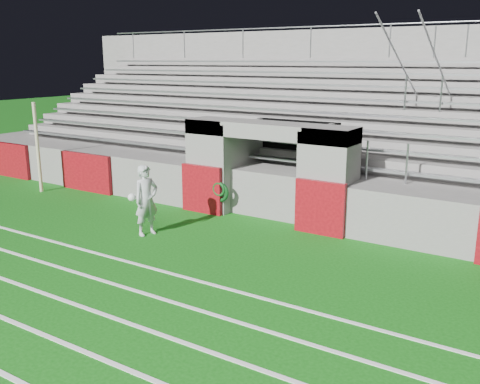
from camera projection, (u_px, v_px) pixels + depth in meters
The scene contains 5 objects.
ground at pixel (189, 256), 11.80m from camera, with size 90.00×90.00×0.00m, color #0E550E.
field_post at pixel (38, 148), 17.18m from camera, with size 0.11×0.11×2.90m, color beige.
stadium_structure at pixel (334, 143), 17.95m from camera, with size 26.00×8.48×5.42m.
goalkeeper_with_ball at pixel (146, 200), 13.02m from camera, with size 0.58×0.75×1.75m.
hose_coil at pixel (220, 191), 14.65m from camera, with size 0.56×0.14×0.58m.
Camera 1 is at (6.95, -8.74, 4.22)m, focal length 40.00 mm.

